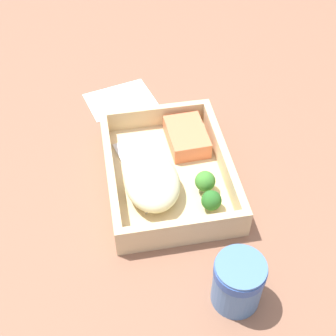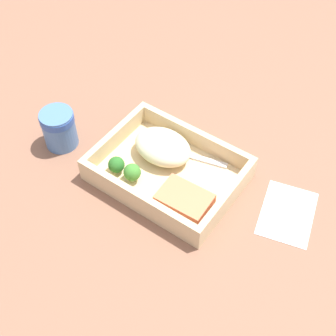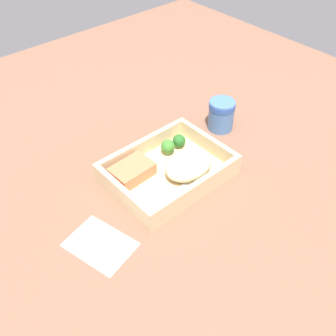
% 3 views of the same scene
% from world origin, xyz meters
% --- Properties ---
extents(ground_plane, '(1.60, 1.60, 0.02)m').
position_xyz_m(ground_plane, '(0.00, 0.00, -0.01)').
color(ground_plane, brown).
extents(takeout_tray, '(0.26, 0.19, 0.01)m').
position_xyz_m(takeout_tray, '(0.00, 0.00, 0.01)').
color(takeout_tray, '#D2B889').
rests_on(takeout_tray, ground_plane).
extents(tray_rim, '(0.26, 0.19, 0.04)m').
position_xyz_m(tray_rim, '(0.00, 0.00, 0.03)').
color(tray_rim, '#D2B889').
rests_on(tray_rim, takeout_tray).
extents(salmon_fillet, '(0.09, 0.07, 0.03)m').
position_xyz_m(salmon_fillet, '(-0.07, 0.04, 0.03)').
color(salmon_fillet, '#E7764C').
rests_on(salmon_fillet, takeout_tray).
extents(mashed_potatoes, '(0.11, 0.08, 0.05)m').
position_xyz_m(mashed_potatoes, '(0.03, -0.03, 0.04)').
color(mashed_potatoes, beige).
rests_on(mashed_potatoes, takeout_tray).
extents(broccoli_floret_1, '(0.03, 0.03, 0.04)m').
position_xyz_m(broccoli_floret_1, '(0.04, 0.05, 0.03)').
color(broccoli_floret_1, '#86A664').
rests_on(broccoli_floret_1, takeout_tray).
extents(broccoli_floret_2, '(0.03, 0.03, 0.03)m').
position_xyz_m(broccoli_floret_2, '(0.08, 0.05, 0.03)').
color(broccoli_floret_2, '#8BA25F').
rests_on(broccoli_floret_2, takeout_tray).
extents(fork, '(0.16, 0.06, 0.00)m').
position_xyz_m(fork, '(0.00, -0.05, 0.01)').
color(fork, silver).
rests_on(fork, takeout_tray).
extents(paper_cup, '(0.07, 0.07, 0.08)m').
position_xyz_m(paper_cup, '(0.22, 0.05, 0.04)').
color(paper_cup, '#4974AE').
rests_on(paper_cup, ground_plane).
extents(receipt_slip, '(0.12, 0.14, 0.00)m').
position_xyz_m(receipt_slip, '(-0.22, -0.05, 0.00)').
color(receipt_slip, white).
rests_on(receipt_slip, ground_plane).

